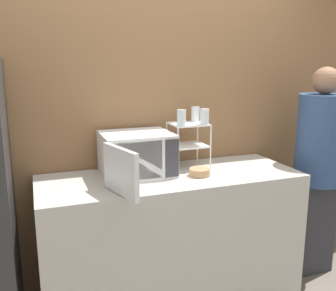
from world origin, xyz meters
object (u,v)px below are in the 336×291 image
object	(u,v)px
glass_front_left	(181,118)
glass_back_right	(195,114)
dish_rack	(188,136)
glass_front_right	(205,116)
person	(319,162)
bowl	(200,172)
microwave	(136,154)

from	to	relation	value
glass_front_left	glass_back_right	world-z (taller)	same
dish_rack	glass_front_right	size ratio (longest dim) A/B	2.96
glass_front_right	person	distance (m)	1.03
glass_back_right	bowl	bearing A→B (deg)	-107.92
microwave	dish_rack	world-z (taller)	dish_rack
person	microwave	bearing A→B (deg)	173.66
glass_front_left	glass_front_right	distance (m)	0.18
dish_rack	glass_front_left	world-z (taller)	glass_front_left
microwave	glass_front_left	bearing A→B (deg)	-2.26
dish_rack	glass_front_left	size ratio (longest dim) A/B	2.96
dish_rack	bowl	distance (m)	0.32
microwave	bowl	world-z (taller)	microwave
glass_front_left	person	distance (m)	1.20
microwave	glass_front_left	xyz separation A→B (m)	(0.33, -0.01, 0.24)
dish_rack	person	xyz separation A→B (m)	(1.04, -0.23, -0.24)
glass_back_right	glass_front_right	xyz separation A→B (m)	(0.00, -0.16, 0.00)
person	bowl	bearing A→B (deg)	-179.45
glass_front_left	dish_rack	bearing A→B (deg)	41.23
glass_front_right	person	bearing A→B (deg)	-8.74
glass_front_left	person	world-z (taller)	person
dish_rack	bowl	xyz separation A→B (m)	(-0.01, -0.24, -0.22)
dish_rack	bowl	world-z (taller)	dish_rack
dish_rack	person	bearing A→B (deg)	-12.36
person	glass_front_left	bearing A→B (deg)	172.46
microwave	bowl	distance (m)	0.46
microwave	glass_back_right	world-z (taller)	glass_back_right
glass_back_right	glass_front_right	bearing A→B (deg)	-89.13
dish_rack	glass_back_right	bearing A→B (deg)	40.56
microwave	bowl	xyz separation A→B (m)	(0.41, -0.17, -0.12)
person	glass_front_right	bearing A→B (deg)	171.26
glass_front_right	dish_rack	bearing A→B (deg)	138.03
dish_rack	bowl	bearing A→B (deg)	-93.07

